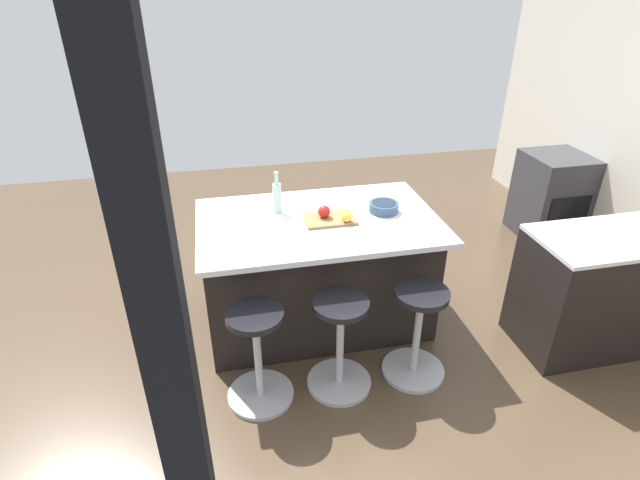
{
  "coord_description": "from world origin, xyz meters",
  "views": [
    {
      "loc": [
        0.81,
        3.07,
        2.53
      ],
      "look_at": [
        0.15,
        0.01,
        0.8
      ],
      "focal_mm": 27.89,
      "sensor_mm": 36.0,
      "label": 1
    }
  ],
  "objects_px": {
    "cutting_board": "(330,219)",
    "apple_red": "(324,212)",
    "kitchen_island": "(317,271)",
    "apple_yellow": "(347,217)",
    "stool_middle": "(340,347)",
    "stool_by_window": "(417,336)",
    "oven_range": "(551,196)",
    "water_bottle": "(277,197)",
    "fruit_bowl": "(384,207)",
    "stool_near_camera": "(258,359)"
  },
  "relations": [
    {
      "from": "kitchen_island",
      "to": "water_bottle",
      "type": "distance_m",
      "value": 0.66
    },
    {
      "from": "water_bottle",
      "to": "cutting_board",
      "type": "bearing_deg",
      "value": 147.89
    },
    {
      "from": "oven_range",
      "to": "stool_by_window",
      "type": "xyz_separation_m",
      "value": [
        2.14,
        1.68,
        -0.11
      ]
    },
    {
      "from": "cutting_board",
      "to": "water_bottle",
      "type": "xyz_separation_m",
      "value": [
        0.34,
        -0.22,
        0.11
      ]
    },
    {
      "from": "kitchen_island",
      "to": "apple_red",
      "type": "relative_size",
      "value": 19.54
    },
    {
      "from": "stool_near_camera",
      "to": "apple_red",
      "type": "distance_m",
      "value": 1.11
    },
    {
      "from": "oven_range",
      "to": "apple_red",
      "type": "relative_size",
      "value": 9.94
    },
    {
      "from": "stool_by_window",
      "to": "apple_red",
      "type": "relative_size",
      "value": 7.85
    },
    {
      "from": "apple_red",
      "to": "water_bottle",
      "type": "height_order",
      "value": "water_bottle"
    },
    {
      "from": "cutting_board",
      "to": "apple_yellow",
      "type": "bearing_deg",
      "value": 141.23
    },
    {
      "from": "water_bottle",
      "to": "fruit_bowl",
      "type": "relative_size",
      "value": 1.44
    },
    {
      "from": "stool_middle",
      "to": "stool_near_camera",
      "type": "xyz_separation_m",
      "value": [
        0.54,
        0.0,
        0.0
      ]
    },
    {
      "from": "stool_near_camera",
      "to": "water_bottle",
      "type": "xyz_separation_m",
      "value": [
        -0.27,
        -0.86,
        0.73
      ]
    },
    {
      "from": "kitchen_island",
      "to": "fruit_bowl",
      "type": "height_order",
      "value": "fruit_bowl"
    },
    {
      "from": "oven_range",
      "to": "kitchen_island",
      "type": "bearing_deg",
      "value": 19.63
    },
    {
      "from": "stool_by_window",
      "to": "cutting_board",
      "type": "distance_m",
      "value": 1.01
    },
    {
      "from": "oven_range",
      "to": "kitchen_island",
      "type": "xyz_separation_m",
      "value": [
        2.68,
        0.96,
        0.04
      ]
    },
    {
      "from": "stool_by_window",
      "to": "apple_red",
      "type": "xyz_separation_m",
      "value": [
        0.5,
        -0.66,
        0.67
      ]
    },
    {
      "from": "stool_by_window",
      "to": "water_bottle",
      "type": "bearing_deg",
      "value": -46.71
    },
    {
      "from": "stool_near_camera",
      "to": "water_bottle",
      "type": "distance_m",
      "value": 1.16
    },
    {
      "from": "cutting_board",
      "to": "kitchen_island",
      "type": "bearing_deg",
      "value": -45.52
    },
    {
      "from": "fruit_bowl",
      "to": "apple_yellow",
      "type": "bearing_deg",
      "value": 23.58
    },
    {
      "from": "stool_middle",
      "to": "water_bottle",
      "type": "height_order",
      "value": "water_bottle"
    },
    {
      "from": "stool_middle",
      "to": "apple_red",
      "type": "bearing_deg",
      "value": -93.31
    },
    {
      "from": "stool_near_camera",
      "to": "cutting_board",
      "type": "relative_size",
      "value": 1.92
    },
    {
      "from": "oven_range",
      "to": "apple_yellow",
      "type": "xyz_separation_m",
      "value": [
        2.51,
        1.12,
        0.55
      ]
    },
    {
      "from": "kitchen_island",
      "to": "apple_yellow",
      "type": "xyz_separation_m",
      "value": [
        -0.18,
        0.16,
        0.52
      ]
    },
    {
      "from": "stool_near_camera",
      "to": "apple_yellow",
      "type": "bearing_deg",
      "value": -141.97
    },
    {
      "from": "apple_red",
      "to": "kitchen_island",
      "type": "bearing_deg",
      "value": -56.09
    },
    {
      "from": "water_bottle",
      "to": "stool_by_window",
      "type": "bearing_deg",
      "value": 133.29
    },
    {
      "from": "oven_range",
      "to": "apple_yellow",
      "type": "height_order",
      "value": "apple_yellow"
    },
    {
      "from": "stool_middle",
      "to": "water_bottle",
      "type": "xyz_separation_m",
      "value": [
        0.27,
        -0.86,
        0.73
      ]
    },
    {
      "from": "cutting_board",
      "to": "stool_by_window",
      "type": "bearing_deg",
      "value": 125.84
    },
    {
      "from": "stool_by_window",
      "to": "fruit_bowl",
      "type": "relative_size",
      "value": 3.2
    },
    {
      "from": "apple_red",
      "to": "stool_by_window",
      "type": "bearing_deg",
      "value": 127.13
    },
    {
      "from": "cutting_board",
      "to": "apple_red",
      "type": "bearing_deg",
      "value": -28.53
    },
    {
      "from": "stool_middle",
      "to": "stool_near_camera",
      "type": "height_order",
      "value": "same"
    },
    {
      "from": "oven_range",
      "to": "cutting_board",
      "type": "bearing_deg",
      "value": 21.65
    },
    {
      "from": "apple_yellow",
      "to": "stool_near_camera",
      "type": "bearing_deg",
      "value": 38.03
    },
    {
      "from": "kitchen_island",
      "to": "water_bottle",
      "type": "relative_size",
      "value": 5.51
    },
    {
      "from": "oven_range",
      "to": "stool_near_camera",
      "type": "relative_size",
      "value": 1.27
    },
    {
      "from": "stool_by_window",
      "to": "stool_middle",
      "type": "bearing_deg",
      "value": 0.0
    },
    {
      "from": "water_bottle",
      "to": "stool_middle",
      "type": "bearing_deg",
      "value": 107.36
    },
    {
      "from": "stool_middle",
      "to": "oven_range",
      "type": "bearing_deg",
      "value": -148.0
    },
    {
      "from": "apple_yellow",
      "to": "apple_red",
      "type": "relative_size",
      "value": 0.8
    },
    {
      "from": "stool_middle",
      "to": "apple_red",
      "type": "relative_size",
      "value": 7.85
    },
    {
      "from": "stool_middle",
      "to": "water_bottle",
      "type": "distance_m",
      "value": 1.16
    },
    {
      "from": "stool_middle",
      "to": "apple_yellow",
      "type": "relative_size",
      "value": 9.84
    },
    {
      "from": "apple_yellow",
      "to": "fruit_bowl",
      "type": "relative_size",
      "value": 0.33
    },
    {
      "from": "fruit_bowl",
      "to": "stool_by_window",
      "type": "bearing_deg",
      "value": 93.5
    }
  ]
}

